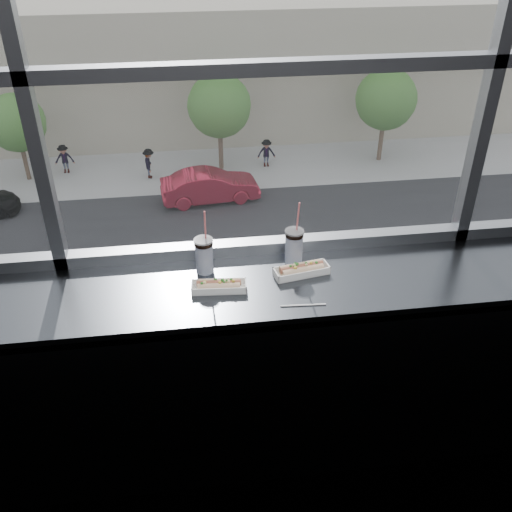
{
  "coord_description": "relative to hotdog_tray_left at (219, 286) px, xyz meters",
  "views": [
    {
      "loc": [
        -0.38,
        -0.88,
        2.63
      ],
      "look_at": [
        -0.1,
        1.23,
        1.25
      ],
      "focal_mm": 40.0,
      "sensor_mm": 36.0,
      "label": 1
    }
  ],
  "objects": [
    {
      "name": "tree_right",
      "position": [
        11.39,
        28.3,
        -8.46
      ],
      "size": [
        3.45,
        3.45,
        5.4
      ],
      "color": "#47382B",
      "rests_on": "far_sidewalk"
    },
    {
      "name": "hotdog_tray_right",
      "position": [
        0.39,
        0.07,
        0.0
      ],
      "size": [
        0.27,
        0.13,
        0.06
      ],
      "rotation": [
        0.0,
        0.0,
        0.18
      ],
      "color": "white",
      "rests_on": "counter"
    },
    {
      "name": "plaza_ground",
      "position": [
        0.27,
        43.8,
        -12.12
      ],
      "size": [
        120.0,
        120.0,
        0.0
      ],
      "primitive_type": "plane",
      "color": "gray",
      "rests_on": "ground"
    },
    {
      "name": "street_asphalt",
      "position": [
        0.27,
        20.3,
        -12.09
      ],
      "size": [
        80.0,
        10.0,
        0.06
      ],
      "primitive_type": "cube",
      "color": "black",
      "rests_on": "plaza_ground"
    },
    {
      "name": "far_sidewalk",
      "position": [
        0.27,
        28.3,
        -12.1
      ],
      "size": [
        80.0,
        6.0,
        0.04
      ],
      "primitive_type": "cube",
      "color": "gray",
      "rests_on": "plaza_ground"
    },
    {
      "name": "far_building",
      "position": [
        0.27,
        38.3,
        -8.12
      ],
      "size": [
        50.0,
        14.0,
        8.0
      ],
      "primitive_type": "cube",
      "color": "gray",
      "rests_on": "plaza_ground"
    },
    {
      "name": "soda_cup_left",
      "position": [
        -0.05,
        0.16,
        0.07
      ],
      "size": [
        0.09,
        0.09,
        0.33
      ],
      "color": "white",
      "rests_on": "counter"
    },
    {
      "name": "car_near_c",
      "position": [
        -0.08,
        16.3,
        -11.05
      ],
      "size": [
        3.27,
        6.34,
        2.02
      ],
      "primitive_type": "imported",
      "rotation": [
        0.0,
        0.0,
        1.7
      ],
      "color": "maroon",
      "rests_on": "street_asphalt"
    },
    {
      "name": "loose_straw",
      "position": [
        0.35,
        -0.16,
        -0.02
      ],
      "size": [
        0.2,
        0.02,
        0.01
      ],
      "primitive_type": "cylinder",
      "rotation": [
        0.0,
        1.57,
        -0.07
      ],
      "color": "white",
      "rests_on": "counter"
    },
    {
      "name": "car_near_d",
      "position": [
        8.31,
        16.3,
        -11.1
      ],
      "size": [
        2.44,
        5.82,
        1.94
      ],
      "primitive_type": "imported",
      "rotation": [
        0.0,
        0.0,
        1.57
      ],
      "color": "silver",
      "rests_on": "street_asphalt"
    },
    {
      "name": "tree_center",
      "position": [
        1.99,
        28.3,
        -8.42
      ],
      "size": [
        3.49,
        3.49,
        5.46
      ],
      "color": "#47382B",
      "rests_on": "far_sidewalk"
    },
    {
      "name": "plaza_near",
      "position": [
        0.27,
        7.3,
        -12.1
      ],
      "size": [
        50.0,
        14.0,
        0.04
      ],
      "primitive_type": "cube",
      "color": "gray",
      "rests_on": "plaza_ground"
    },
    {
      "name": "car_far_b",
      "position": [
        1.1,
        24.3,
        -10.98
      ],
      "size": [
        3.4,
        6.78,
        2.18
      ],
      "primitive_type": "imported",
      "rotation": [
        0.0,
        0.0,
        1.68
      ],
      "color": "maroon",
      "rests_on": "street_asphalt"
    },
    {
      "name": "wrapper",
      "position": [
        -0.05,
        0.03,
        -0.01
      ],
      "size": [
        0.11,
        0.08,
        0.03
      ],
      "primitive_type": "ellipsoid",
      "color": "silver",
      "rests_on": "counter"
    },
    {
      "name": "counter_fascia",
      "position": [
        0.27,
        -0.23,
        -0.57
      ],
      "size": [
        6.0,
        0.04,
        1.04
      ],
      "primitive_type": "cube",
      "color": "#464A50",
      "rests_on": "ground"
    },
    {
      "name": "hotdog_tray_left",
      "position": [
        0.0,
        0.0,
        0.0
      ],
      "size": [
        0.25,
        0.1,
        0.06
      ],
      "rotation": [
        0.0,
        0.0,
        -0.08
      ],
      "color": "white",
      "rests_on": "counter"
    },
    {
      "name": "soda_cup_right",
      "position": [
        0.38,
        0.18,
        0.07
      ],
      "size": [
        0.09,
        0.09,
        0.34
      ],
      "color": "white",
      "rests_on": "counter"
    },
    {
      "name": "wall_back_lower",
      "position": [
        0.27,
        0.3,
        -0.57
      ],
      "size": [
        6.0,
        0.0,
        6.0
      ],
      "primitive_type": "plane",
      "rotation": [
        1.57,
        0.0,
        0.0
      ],
      "color": "black",
      "rests_on": "ground"
    },
    {
      "name": "pedestrian_b",
      "position": [
        -2.04,
        27.57,
        -11.07
      ],
      "size": [
        0.67,
        0.9,
        2.02
      ],
      "primitive_type": "imported",
      "rotation": [
        0.0,
        0.0,
        1.57
      ],
      "color": "#66605B",
      "rests_on": "far_sidewalk"
    },
    {
      "name": "tree_left",
      "position": [
        -8.73,
        28.3,
        -8.86
      ],
      "size": [
        3.08,
        3.08,
        4.81
      ],
      "color": "#47382B",
      "rests_on": "far_sidewalk"
    },
    {
      "name": "pedestrian_c",
      "position": [
        4.6,
        28.25,
        -11.11
      ],
      "size": [
        0.86,
        0.65,
        1.94
      ],
      "primitive_type": "imported",
      "color": "#66605B",
      "rests_on": "far_sidewalk"
    },
    {
      "name": "counter",
      "position": [
        0.27,
        0.03,
        -0.05
      ],
      "size": [
        6.0,
        0.55,
        0.06
      ],
      "primitive_type": "cube",
      "color": "#464A50",
      "rests_on": "ground"
    },
    {
      "name": "pedestrian_a",
      "position": [
        -6.78,
        28.9,
        -11.09
      ],
      "size": [
        0.88,
        0.66,
        1.98
      ],
      "primitive_type": "imported",
      "color": "#66605B",
      "rests_on": "far_sidewalk"
    }
  ]
}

